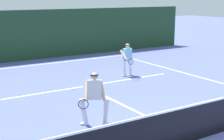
% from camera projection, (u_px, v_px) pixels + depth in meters
% --- Properties ---
extents(ground_plane, '(80.00, 80.00, 0.00)m').
position_uv_depth(ground_plane, '(195.00, 140.00, 8.95)').
color(ground_plane, '#5561AB').
extents(court_line_baseline_far, '(10.66, 0.10, 0.01)m').
position_uv_depth(court_line_baseline_far, '(41.00, 64.00, 18.64)').
color(court_line_baseline_far, white).
rests_on(court_line_baseline_far, ground_plane).
extents(court_line_service, '(8.69, 0.10, 0.01)m').
position_uv_depth(court_line_service, '(85.00, 86.00, 14.22)').
color(court_line_service, white).
rests_on(court_line_service, ground_plane).
extents(court_line_centre, '(0.10, 6.40, 0.01)m').
position_uv_depth(court_line_centre, '(127.00, 107.00, 11.59)').
color(court_line_centre, white).
rests_on(court_line_centre, ground_plane).
extents(tennis_net, '(11.68, 0.09, 1.11)m').
position_uv_depth(tennis_net, '(196.00, 122.00, 8.83)').
color(tennis_net, '#1E4723').
rests_on(tennis_net, ground_plane).
extents(player_near, '(1.09, 0.79, 1.62)m').
position_uv_depth(player_near, '(94.00, 97.00, 9.80)').
color(player_near, silver).
rests_on(player_near, ground_plane).
extents(player_far, '(0.70, 0.88, 1.56)m').
position_uv_depth(player_far, '(127.00, 58.00, 15.85)').
color(player_far, silver).
rests_on(player_far, ground_plane).
extents(tennis_ball, '(0.07, 0.07, 0.07)m').
position_uv_depth(tennis_ball, '(92.00, 81.00, 14.88)').
color(tennis_ball, '#D1E033').
rests_on(tennis_ball, ground_plane).
extents(tennis_ball_extra, '(0.07, 0.07, 0.07)m').
position_uv_depth(tennis_ball_extra, '(73.00, 89.00, 13.65)').
color(tennis_ball_extra, '#D1E033').
rests_on(tennis_ball_extra, ground_plane).
extents(back_fence_windscreen, '(22.67, 0.12, 2.94)m').
position_uv_depth(back_fence_windscreen, '(30.00, 35.00, 19.68)').
color(back_fence_windscreen, '#1E3E23').
rests_on(back_fence_windscreen, ground_plane).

